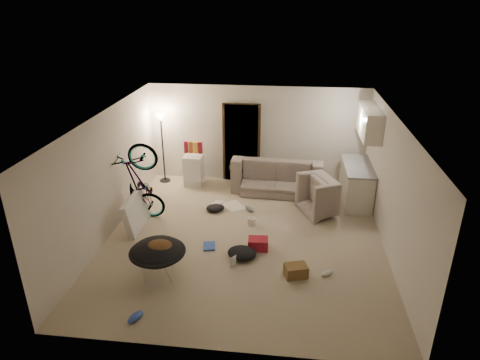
# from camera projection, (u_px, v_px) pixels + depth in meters

# --- Properties ---
(floor) EXTENTS (5.50, 6.00, 0.02)m
(floor) POSITION_uv_depth(u_px,v_px,m) (244.00, 239.00, 8.67)
(floor) COLOR tan
(floor) RESTS_ON ground
(ceiling) EXTENTS (5.50, 6.00, 0.02)m
(ceiling) POSITION_uv_depth(u_px,v_px,m) (245.00, 118.00, 7.67)
(ceiling) COLOR white
(ceiling) RESTS_ON wall_back
(wall_back) EXTENTS (5.50, 0.02, 2.50)m
(wall_back) POSITION_uv_depth(u_px,v_px,m) (257.00, 135.00, 10.91)
(wall_back) COLOR beige
(wall_back) RESTS_ON floor
(wall_front) EXTENTS (5.50, 0.02, 2.50)m
(wall_front) POSITION_uv_depth(u_px,v_px,m) (219.00, 277.00, 5.43)
(wall_front) COLOR beige
(wall_front) RESTS_ON floor
(wall_left) EXTENTS (0.02, 6.00, 2.50)m
(wall_left) POSITION_uv_depth(u_px,v_px,m) (106.00, 175.00, 8.47)
(wall_left) COLOR beige
(wall_left) RESTS_ON floor
(wall_right) EXTENTS (0.02, 6.00, 2.50)m
(wall_right) POSITION_uv_depth(u_px,v_px,m) (393.00, 189.00, 7.87)
(wall_right) COLOR beige
(wall_right) RESTS_ON floor
(doorway) EXTENTS (0.85, 0.10, 2.04)m
(doorway) POSITION_uv_depth(u_px,v_px,m) (242.00, 143.00, 11.01)
(doorway) COLOR black
(doorway) RESTS_ON floor
(door_trim) EXTENTS (0.97, 0.04, 2.10)m
(door_trim) POSITION_uv_depth(u_px,v_px,m) (241.00, 144.00, 10.98)
(door_trim) COLOR #342412
(door_trim) RESTS_ON floor
(floor_lamp) EXTENTS (0.28, 0.28, 1.81)m
(floor_lamp) POSITION_uv_depth(u_px,v_px,m) (162.00, 133.00, 10.82)
(floor_lamp) COLOR black
(floor_lamp) RESTS_ON floor
(kitchen_counter) EXTENTS (0.60, 1.50, 0.88)m
(kitchen_counter) POSITION_uv_depth(u_px,v_px,m) (356.00, 184.00, 10.05)
(kitchen_counter) COLOR beige
(kitchen_counter) RESTS_ON floor
(counter_top) EXTENTS (0.64, 1.54, 0.04)m
(counter_top) POSITION_uv_depth(u_px,v_px,m) (358.00, 166.00, 9.87)
(counter_top) COLOR gray
(counter_top) RESTS_ON kitchen_counter
(kitchen_uppers) EXTENTS (0.38, 1.40, 0.65)m
(kitchen_uppers) POSITION_uv_depth(u_px,v_px,m) (370.00, 122.00, 9.43)
(kitchen_uppers) COLOR beige
(kitchen_uppers) RESTS_ON wall_right
(sofa) EXTENTS (2.25, 0.97, 0.65)m
(sofa) POSITION_uv_depth(u_px,v_px,m) (277.00, 178.00, 10.71)
(sofa) COLOR #3C443C
(sofa) RESTS_ON floor
(armchair) EXTENTS (1.18, 1.24, 0.63)m
(armchair) POSITION_uv_depth(u_px,v_px,m) (330.00, 198.00, 9.65)
(armchair) COLOR #3C443C
(armchair) RESTS_ON floor
(bicycle) EXTENTS (1.85, 0.81, 1.07)m
(bicycle) POSITION_uv_depth(u_px,v_px,m) (141.00, 199.00, 9.21)
(bicycle) COLOR black
(bicycle) RESTS_ON floor
(book_asset) EXTENTS (0.26, 0.25, 0.02)m
(book_asset) POSITION_uv_depth(u_px,v_px,m) (231.00, 268.00, 7.72)
(book_asset) COLOR maroon
(book_asset) RESTS_ON floor
(mini_fridge) EXTENTS (0.47, 0.47, 0.78)m
(mini_fridge) POSITION_uv_depth(u_px,v_px,m) (194.00, 170.00, 11.01)
(mini_fridge) COLOR white
(mini_fridge) RESTS_ON floor
(snack_box_0) EXTENTS (0.11, 0.08, 0.30)m
(snack_box_0) POSITION_uv_depth(u_px,v_px,m) (186.00, 147.00, 10.78)
(snack_box_0) COLOR maroon
(snack_box_0) RESTS_ON mini_fridge
(snack_box_1) EXTENTS (0.11, 0.09, 0.30)m
(snack_box_1) POSITION_uv_depth(u_px,v_px,m) (191.00, 147.00, 10.77)
(snack_box_1) COLOR #C45318
(snack_box_1) RESTS_ON mini_fridge
(snack_box_2) EXTENTS (0.10, 0.07, 0.30)m
(snack_box_2) POSITION_uv_depth(u_px,v_px,m) (196.00, 148.00, 10.75)
(snack_box_2) COLOR gold
(snack_box_2) RESTS_ON mini_fridge
(snack_box_3) EXTENTS (0.11, 0.08, 0.30)m
(snack_box_3) POSITION_uv_depth(u_px,v_px,m) (200.00, 148.00, 10.74)
(snack_box_3) COLOR maroon
(snack_box_3) RESTS_ON mini_fridge
(saucer_chair) EXTENTS (0.97, 0.97, 0.69)m
(saucer_chair) POSITION_uv_depth(u_px,v_px,m) (158.00, 256.00, 7.35)
(saucer_chair) COLOR silver
(saucer_chair) RESTS_ON floor
(hoodie) EXTENTS (0.52, 0.45, 0.22)m
(hoodie) POSITION_uv_depth(u_px,v_px,m) (159.00, 247.00, 7.24)
(hoodie) COLOR brown
(hoodie) RESTS_ON saucer_chair
(sofa_drape) EXTENTS (0.64, 0.57, 0.28)m
(sofa_drape) POSITION_uv_depth(u_px,v_px,m) (239.00, 168.00, 10.73)
(sofa_drape) COLOR black
(sofa_drape) RESTS_ON sofa
(tv_box) EXTENTS (0.27, 1.07, 0.72)m
(tv_box) POSITION_uv_depth(u_px,v_px,m) (136.00, 213.00, 8.94)
(tv_box) COLOR silver
(tv_box) RESTS_ON floor
(drink_case_a) EXTENTS (0.45, 0.38, 0.22)m
(drink_case_a) POSITION_uv_depth(u_px,v_px,m) (296.00, 271.00, 7.47)
(drink_case_a) COLOR brown
(drink_case_a) RESTS_ON floor
(drink_case_b) EXTENTS (0.40, 0.30, 0.22)m
(drink_case_b) POSITION_uv_depth(u_px,v_px,m) (258.00, 244.00, 8.27)
(drink_case_b) COLOR maroon
(drink_case_b) RESTS_ON floor
(juicer) EXTENTS (0.17, 0.17, 0.24)m
(juicer) POSITION_uv_depth(u_px,v_px,m) (252.00, 221.00, 9.14)
(juicer) COLOR white
(juicer) RESTS_ON floor
(newspaper) EXTENTS (0.63, 0.66, 0.01)m
(newspaper) POSITION_uv_depth(u_px,v_px,m) (234.00, 206.00, 9.98)
(newspaper) COLOR silver
(newspaper) RESTS_ON floor
(book_blue) EXTENTS (0.28, 0.34, 0.03)m
(book_blue) POSITION_uv_depth(u_px,v_px,m) (209.00, 246.00, 8.37)
(book_blue) COLOR #3252B5
(book_blue) RESTS_ON floor
(book_white) EXTENTS (0.29, 0.32, 0.02)m
(book_white) POSITION_uv_depth(u_px,v_px,m) (217.00, 203.00, 10.10)
(book_white) COLOR silver
(book_white) RESTS_ON floor
(shoe_0) EXTENTS (0.31, 0.17, 0.11)m
(shoe_0) POSITION_uv_depth(u_px,v_px,m) (262.00, 189.00, 10.74)
(shoe_0) COLOR #3252B5
(shoe_0) RESTS_ON floor
(shoe_1) EXTENTS (0.28, 0.31, 0.11)m
(shoe_1) POSITION_uv_depth(u_px,v_px,m) (249.00, 209.00, 9.73)
(shoe_1) COLOR slate
(shoe_1) RESTS_ON floor
(shoe_2) EXTENTS (0.24, 0.32, 0.11)m
(shoe_2) POSITION_uv_depth(u_px,v_px,m) (135.00, 317.00, 6.48)
(shoe_2) COLOR #3252B5
(shoe_2) RESTS_ON floor
(shoe_4) EXTENTS (0.26, 0.23, 0.09)m
(shoe_4) POSITION_uv_depth(u_px,v_px,m) (327.00, 273.00, 7.51)
(shoe_4) COLOR white
(shoe_4) RESTS_ON floor
(clothes_lump_a) EXTENTS (0.64, 0.58, 0.18)m
(clothes_lump_a) POSITION_uv_depth(u_px,v_px,m) (242.00, 253.00, 8.02)
(clothes_lump_a) COLOR black
(clothes_lump_a) RESTS_ON floor
(clothes_lump_b) EXTENTS (0.52, 0.48, 0.13)m
(clothes_lump_b) POSITION_uv_depth(u_px,v_px,m) (215.00, 208.00, 9.76)
(clothes_lump_b) COLOR black
(clothes_lump_b) RESTS_ON floor
(clothes_lump_c) EXTENTS (0.52, 0.52, 0.12)m
(clothes_lump_c) POSITION_uv_depth(u_px,v_px,m) (244.00, 252.00, 8.09)
(clothes_lump_c) COLOR silver
(clothes_lump_c) RESTS_ON floor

